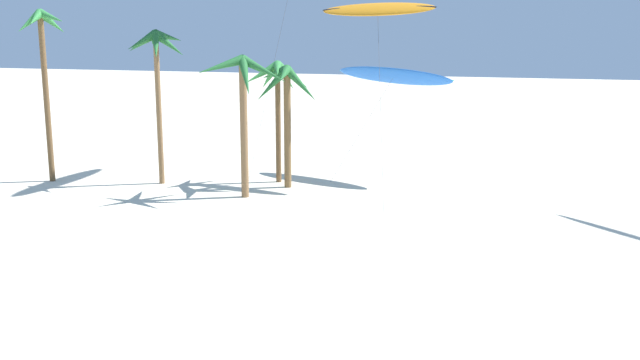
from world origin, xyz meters
TOP-DOWN VIEW (x-y plane):
  - palm_tree_0 at (-20.65, 38.30)m, footprint 3.57×3.59m
  - palm_tree_1 at (-13.73, 39.82)m, footprint 3.85×4.02m
  - palm_tree_2 at (-6.87, 42.33)m, footprint 3.91×4.29m
  - palm_tree_3 at (-7.29, 37.93)m, footprint 5.40×4.91m
  - palm_tree_4 at (-5.85, 41.06)m, footprint 4.35×4.81m
  - flying_kite_0 at (-0.39, 45.81)m, footprint 8.32×4.75m
  - flying_kite_5 at (-0.98, 43.66)m, footprint 7.32×9.84m

SIDE VIEW (x-z plane):
  - palm_tree_4 at x=-5.85m, z-range 2.08..9.47m
  - palm_tree_2 at x=-6.87m, z-range 2.36..9.93m
  - flying_kite_0 at x=-0.39m, z-range 2.88..10.23m
  - palm_tree_3 at x=-7.29m, z-range 2.54..10.60m
  - palm_tree_1 at x=-13.73m, z-range 3.15..12.57m
  - palm_tree_0 at x=-20.65m, z-range 3.34..13.98m
  - flying_kite_5 at x=-0.98m, z-range 5.00..16.17m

